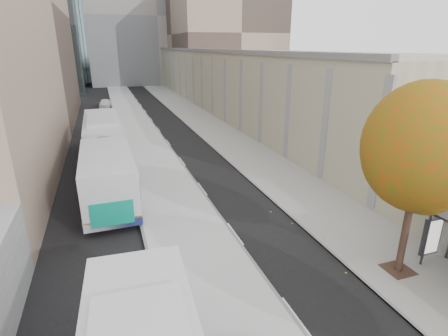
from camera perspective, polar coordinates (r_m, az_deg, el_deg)
name	(u,v)px	position (r m, az deg, el deg)	size (l,w,h in m)	color
bus_platform	(146,147)	(32.46, -12.65, 3.39)	(4.25, 150.00, 0.15)	#B8B8B8
sidewalk	(229,140)	(34.19, 0.79, 4.60)	(4.75, 150.00, 0.08)	gray
building_tan	(234,74)	(64.39, 1.68, 15.10)	(18.00, 92.00, 8.00)	tan
building_far_block	(151,18)	(93.25, -11.78, 22.80)	(30.00, 18.00, 30.00)	gray
tree_c	(422,148)	(14.45, 29.55, 2.87)	(4.20, 4.20, 7.28)	black
bus_far	(105,150)	(26.21, -18.87, 2.77)	(3.00, 18.95, 3.15)	silver
distant_car	(105,103)	(55.70, -18.88, 9.95)	(1.50, 3.72, 1.27)	silver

